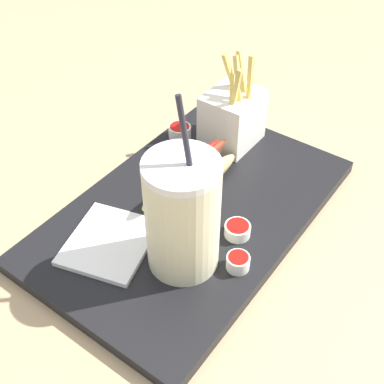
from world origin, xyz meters
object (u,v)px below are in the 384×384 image
at_px(fries_basket, 232,117).
at_px(ketchup_cup_1, 180,131).
at_px(ketchup_cup_2, 238,262).
at_px(napkin_stack, 110,242).
at_px(hot_dog_1, 191,178).
at_px(ketchup_cup_3, 238,229).
at_px(soda_cup, 183,215).

relative_size(fries_basket, ketchup_cup_1, 4.07).
height_order(ketchup_cup_2, napkin_stack, ketchup_cup_2).
bearing_deg(hot_dog_1, ketchup_cup_3, -108.99).
distance_m(soda_cup, ketchup_cup_1, 0.29).
height_order(hot_dog_1, ketchup_cup_2, hot_dog_1).
bearing_deg(ketchup_cup_3, ketchup_cup_1, 56.17).
bearing_deg(hot_dog_1, ketchup_cup_1, 44.12).
bearing_deg(ketchup_cup_2, napkin_stack, 112.91).
height_order(fries_basket, ketchup_cup_1, fries_basket).
relative_size(hot_dog_1, ketchup_cup_1, 4.81).
height_order(ketchup_cup_1, napkin_stack, ketchup_cup_1).
distance_m(fries_basket, ketchup_cup_2, 0.29).
xyz_separation_m(ketchup_cup_1, ketchup_cup_2, (-0.19, -0.24, -0.00)).
height_order(ketchup_cup_3, napkin_stack, ketchup_cup_3).
bearing_deg(ketchup_cup_1, napkin_stack, -164.13).
bearing_deg(fries_basket, soda_cup, -160.49).
relative_size(soda_cup, ketchup_cup_2, 7.90).
bearing_deg(napkin_stack, ketchup_cup_3, -48.03).
distance_m(ketchup_cup_1, ketchup_cup_3, 0.25).
xyz_separation_m(hot_dog_1, ketchup_cup_2, (-0.09, -0.14, -0.01)).
xyz_separation_m(fries_basket, hot_dog_1, (-0.15, -0.02, -0.02)).
height_order(ketchup_cup_1, ketchup_cup_2, same).
height_order(fries_basket, ketchup_cup_3, fries_basket).
bearing_deg(ketchup_cup_3, fries_basket, 35.11).
distance_m(soda_cup, ketchup_cup_3, 0.12).
bearing_deg(ketchup_cup_3, ketchup_cup_2, -147.08).
bearing_deg(hot_dog_1, ketchup_cup_2, -121.77).
height_order(soda_cup, fries_basket, soda_cup).
distance_m(ketchup_cup_1, ketchup_cup_2, 0.31).
bearing_deg(ketchup_cup_3, napkin_stack, 131.97).
distance_m(hot_dog_1, napkin_stack, 0.16).
height_order(soda_cup, ketchup_cup_1, soda_cup).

